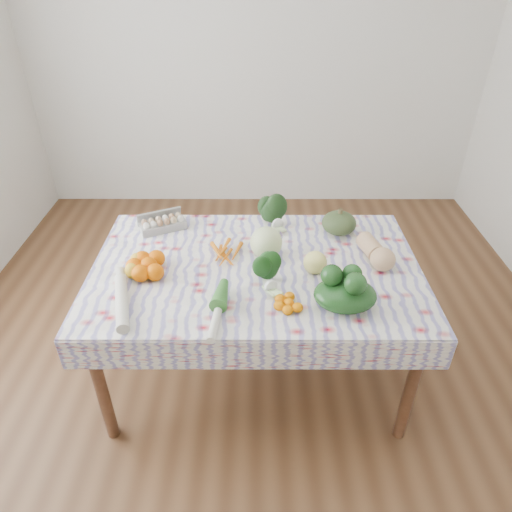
# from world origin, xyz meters

# --- Properties ---
(ground) EXTENTS (4.50, 4.50, 0.00)m
(ground) POSITION_xyz_m (0.00, 0.00, 0.00)
(ground) COLOR #50311B
(ground) RESTS_ON ground
(wall_back) EXTENTS (4.00, 0.04, 2.80)m
(wall_back) POSITION_xyz_m (0.00, 2.25, 1.40)
(wall_back) COLOR silver
(wall_back) RESTS_ON ground
(dining_table) EXTENTS (1.60, 1.00, 0.75)m
(dining_table) POSITION_xyz_m (0.00, 0.00, 0.68)
(dining_table) COLOR brown
(dining_table) RESTS_ON ground
(tablecloth) EXTENTS (1.66, 1.06, 0.01)m
(tablecloth) POSITION_xyz_m (0.00, 0.00, 0.76)
(tablecloth) COLOR white
(tablecloth) RESTS_ON dining_table
(egg_carton) EXTENTS (0.28, 0.20, 0.07)m
(egg_carton) POSITION_xyz_m (-0.53, 0.35, 0.80)
(egg_carton) COLOR #9E9E9A
(egg_carton) RESTS_ON tablecloth
(carrot_bunch) EXTENTS (0.20, 0.19, 0.04)m
(carrot_bunch) POSITION_xyz_m (-0.15, 0.09, 0.78)
(carrot_bunch) COLOR orange
(carrot_bunch) RESTS_ON tablecloth
(kale_bunch) EXTENTS (0.21, 0.19, 0.15)m
(kale_bunch) POSITION_xyz_m (0.10, 0.40, 0.83)
(kale_bunch) COLOR #193615
(kale_bunch) RESTS_ON tablecloth
(kabocha_squash) EXTENTS (0.24, 0.24, 0.13)m
(kabocha_squash) POSITION_xyz_m (0.46, 0.32, 0.83)
(kabocha_squash) COLOR #374A26
(kabocha_squash) RESTS_ON tablecloth
(cabbage) EXTENTS (0.18, 0.18, 0.17)m
(cabbage) POSITION_xyz_m (0.05, 0.09, 0.85)
(cabbage) COLOR beige
(cabbage) RESTS_ON tablecloth
(butternut_squash) EXTENTS (0.19, 0.29, 0.12)m
(butternut_squash) POSITION_xyz_m (0.61, 0.05, 0.82)
(butternut_squash) COLOR tan
(butternut_squash) RESTS_ON tablecloth
(orange_cluster) EXTENTS (0.31, 0.31, 0.09)m
(orange_cluster) POSITION_xyz_m (-0.53, -0.06, 0.81)
(orange_cluster) COLOR #EA6100
(orange_cluster) RESTS_ON tablecloth
(broccoli) EXTENTS (0.20, 0.20, 0.11)m
(broccoli) POSITION_xyz_m (0.05, -0.17, 0.82)
(broccoli) COLOR #174715
(broccoli) RESTS_ON tablecloth
(mandarin_cluster) EXTENTS (0.21, 0.21, 0.05)m
(mandarin_cluster) POSITION_xyz_m (0.15, -0.32, 0.79)
(mandarin_cluster) COLOR orange
(mandarin_cluster) RESTS_ON tablecloth
(grapefruit) EXTENTS (0.13, 0.13, 0.12)m
(grapefruit) POSITION_xyz_m (0.29, -0.06, 0.82)
(grapefruit) COLOR #F1EA71
(grapefruit) RESTS_ON tablecloth
(spinach_bag) EXTENTS (0.30, 0.25, 0.12)m
(spinach_bag) POSITION_xyz_m (0.40, -0.31, 0.82)
(spinach_bag) COLOR #133412
(spinach_bag) RESTS_ON tablecloth
(daikon) EXTENTS (0.16, 0.39, 0.06)m
(daikon) POSITION_xyz_m (-0.60, -0.32, 0.79)
(daikon) COLOR silver
(daikon) RESTS_ON tablecloth
(leek) EXTENTS (0.07, 0.36, 0.04)m
(leek) POSITION_xyz_m (-0.17, -0.38, 0.78)
(leek) COLOR silver
(leek) RESTS_ON tablecloth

